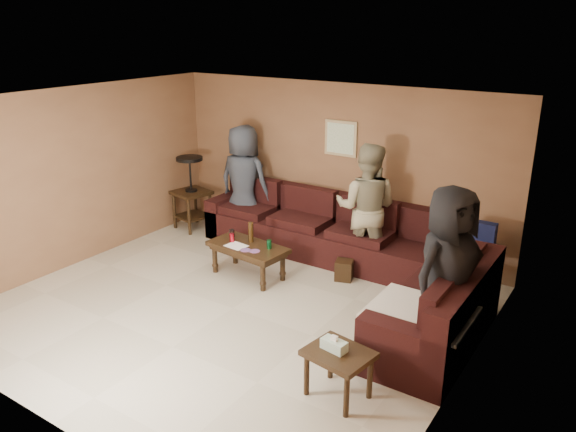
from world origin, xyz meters
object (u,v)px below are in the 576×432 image
at_px(end_table_left, 191,192).
at_px(waste_bin, 344,270).
at_px(person_left, 244,182).
at_px(coffee_table, 248,250).
at_px(side_table_right, 338,358).
at_px(person_middle, 366,208).
at_px(sectional_sofa, 350,257).
at_px(person_right, 447,274).

xyz_separation_m(end_table_left, waste_bin, (3.07, -0.35, -0.51)).
relative_size(waste_bin, person_left, 0.15).
bearing_deg(coffee_table, side_table_right, -35.39).
bearing_deg(person_middle, person_left, -17.88).
relative_size(sectional_sofa, end_table_left, 3.78).
bearing_deg(side_table_right, person_right, 65.47).
bearing_deg(coffee_table, end_table_left, 152.91).
height_order(side_table_right, person_middle, person_middle).
distance_m(side_table_right, waste_bin, 2.53).
relative_size(sectional_sofa, person_left, 2.57).
bearing_deg(end_table_left, side_table_right, -31.77).
bearing_deg(side_table_right, sectional_sofa, 114.91).
bearing_deg(end_table_left, coffee_table, -27.09).
xyz_separation_m(waste_bin, person_right, (1.69, -1.03, 0.79)).
distance_m(sectional_sofa, end_table_left, 3.17).
distance_m(coffee_table, person_left, 1.66).
relative_size(sectional_sofa, person_right, 2.51).
height_order(sectional_sofa, end_table_left, end_table_left).
distance_m(end_table_left, waste_bin, 3.13).
bearing_deg(waste_bin, side_table_right, -63.35).
relative_size(coffee_table, side_table_right, 1.77).
xyz_separation_m(sectional_sofa, person_middle, (-0.00, 0.43, 0.58)).
height_order(person_left, person_right, person_right).
height_order(coffee_table, person_left, person_left).
bearing_deg(end_table_left, sectional_sofa, -5.64).
distance_m(waste_bin, person_left, 2.36).
height_order(waste_bin, person_right, person_right).
distance_m(end_table_left, person_right, 4.96).
relative_size(end_table_left, person_middle, 0.68).
bearing_deg(sectional_sofa, end_table_left, 174.36).
height_order(coffee_table, person_middle, person_middle).
distance_m(sectional_sofa, side_table_right, 2.53).
xyz_separation_m(coffee_table, person_middle, (1.21, 1.10, 0.51)).
relative_size(end_table_left, person_right, 0.67).
xyz_separation_m(end_table_left, person_middle, (3.13, 0.12, 0.26)).
xyz_separation_m(side_table_right, person_middle, (-1.07, 2.72, 0.49)).
bearing_deg(end_table_left, person_right, -16.14).
bearing_deg(coffee_table, person_right, -7.92).
xyz_separation_m(sectional_sofa, person_left, (-2.21, 0.55, 0.58)).
distance_m(end_table_left, person_left, 0.99).
height_order(side_table_right, person_left, person_left).
relative_size(waste_bin, person_middle, 0.15).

